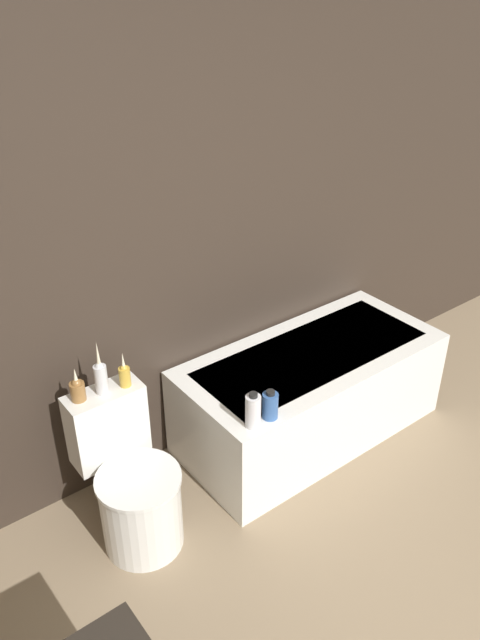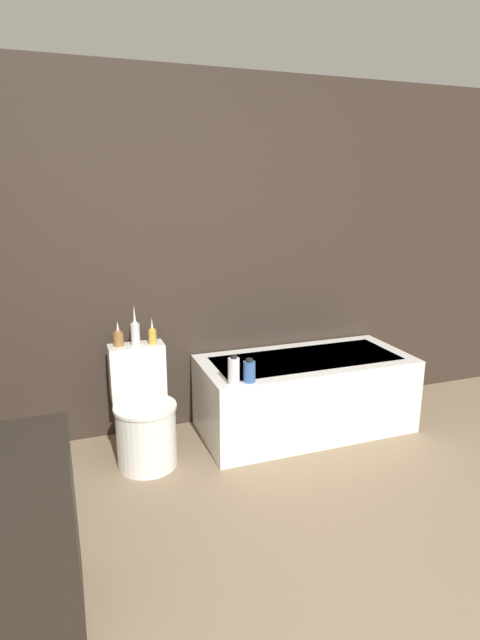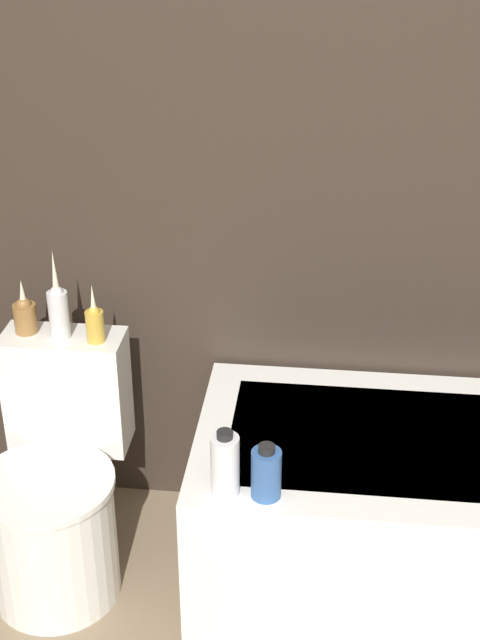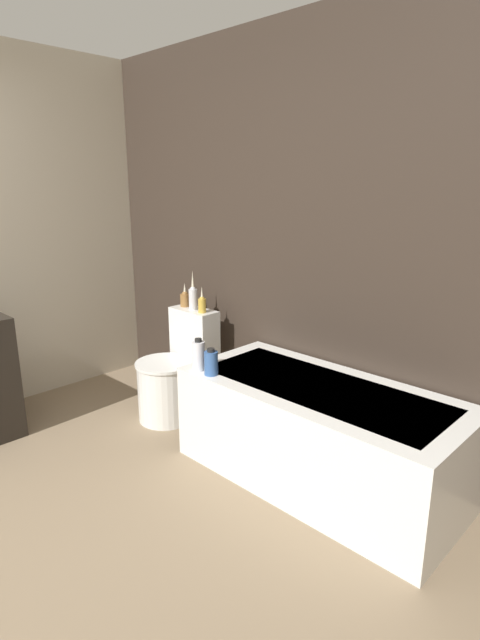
# 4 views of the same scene
# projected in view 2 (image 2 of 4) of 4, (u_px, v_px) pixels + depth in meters

# --- Properties ---
(wall_back_tiled) EXTENTS (6.40, 0.06, 2.60)m
(wall_back_tiled) POSITION_uv_depth(u_px,v_px,m) (190.00, 258.00, 3.67)
(wall_back_tiled) COLOR #332821
(wall_back_tiled) RESTS_ON ground_plane
(bathtub) EXTENTS (1.58, 0.73, 0.57)m
(bathtub) POSITION_uv_depth(u_px,v_px,m) (305.00, 393.00, 3.80)
(bathtub) COLOR white
(bathtub) RESTS_ON ground
(toilet) EXTENTS (0.41, 0.57, 0.76)m
(toilet) POSITION_uv_depth(u_px,v_px,m) (144.00, 417.00, 3.35)
(toilet) COLOR white
(toilet) RESTS_ON ground
(vase_gold) EXTENTS (0.07, 0.07, 0.18)m
(vase_gold) POSITION_uv_depth(u_px,v_px,m) (118.00, 337.00, 3.38)
(vase_gold) COLOR olive
(vase_gold) RESTS_ON toilet
(vase_silver) EXTENTS (0.06, 0.06, 0.28)m
(vase_silver) POSITION_uv_depth(u_px,v_px,m) (135.00, 332.00, 3.39)
(vase_silver) COLOR silver
(vase_silver) RESTS_ON toilet
(vase_bronze) EXTENTS (0.06, 0.06, 0.19)m
(vase_bronze) POSITION_uv_depth(u_px,v_px,m) (152.00, 335.00, 3.42)
(vase_bronze) COLOR gold
(vase_bronze) RESTS_ON toilet
(shampoo_bottle_tall) EXTENTS (0.08, 0.08, 0.20)m
(shampoo_bottle_tall) POSITION_uv_depth(u_px,v_px,m) (234.00, 371.00, 3.22)
(shampoo_bottle_tall) COLOR silver
(shampoo_bottle_tall) RESTS_ON bathtub
(shampoo_bottle_short) EXTENTS (0.08, 0.08, 0.16)m
(shampoo_bottle_short) POSITION_uv_depth(u_px,v_px,m) (249.00, 371.00, 3.26)
(shampoo_bottle_short) COLOR #335999
(shampoo_bottle_short) RESTS_ON bathtub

